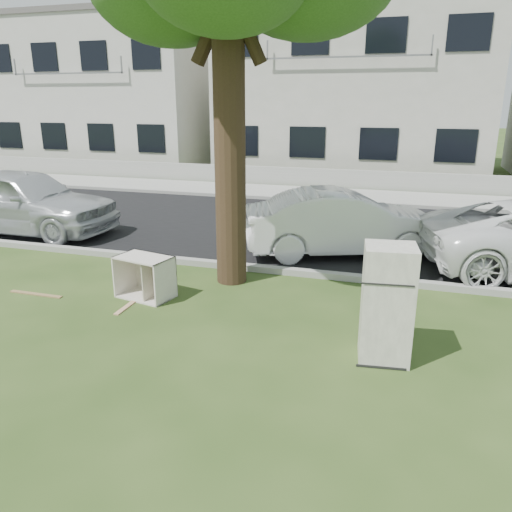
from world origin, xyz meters
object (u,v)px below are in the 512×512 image
(fridge, at_px, (387,304))
(car_center, at_px, (344,223))
(cabinet, at_px, (145,277))
(car_left, at_px, (22,201))

(fridge, relative_size, car_center, 0.36)
(fridge, xyz_separation_m, cabinet, (-3.97, 0.99, -0.40))
(car_center, bearing_deg, car_left, 72.40)
(cabinet, height_order, car_left, car_left)
(car_center, relative_size, car_left, 0.88)
(cabinet, xyz_separation_m, car_left, (-5.02, 2.98, 0.46))
(car_center, bearing_deg, cabinet, 119.28)
(fridge, height_order, cabinet, fridge)
(fridge, bearing_deg, cabinet, 159.22)
(cabinet, relative_size, car_center, 0.22)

